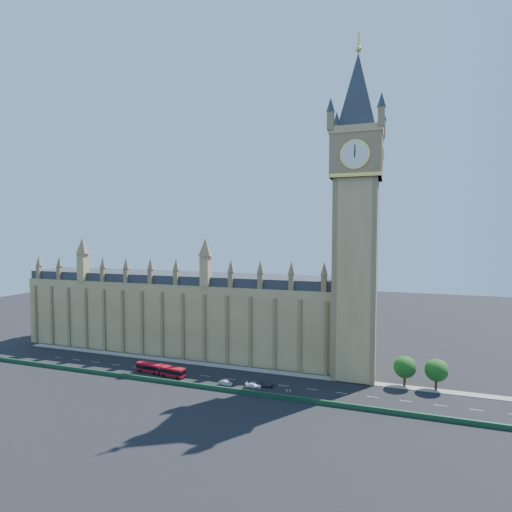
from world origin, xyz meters
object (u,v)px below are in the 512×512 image
(red_bus, at_px, (160,370))
(car_grey, at_px, (265,384))
(car_white, at_px, (253,386))
(car_silver, at_px, (225,383))

(red_bus, xyz_separation_m, car_grey, (32.64, 1.14, -0.71))
(car_white, bearing_deg, car_silver, 92.73)
(red_bus, xyz_separation_m, car_silver, (21.87, -1.50, -0.87))
(car_grey, xyz_separation_m, car_white, (-2.61, -2.25, -0.15))
(car_silver, relative_size, car_white, 0.87)
(red_bus, distance_m, car_grey, 32.66)
(car_white, bearing_deg, red_bus, 87.86)
(red_bus, height_order, car_grey, red_bus)
(red_bus, relative_size, car_grey, 3.61)
(red_bus, height_order, car_white, red_bus)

